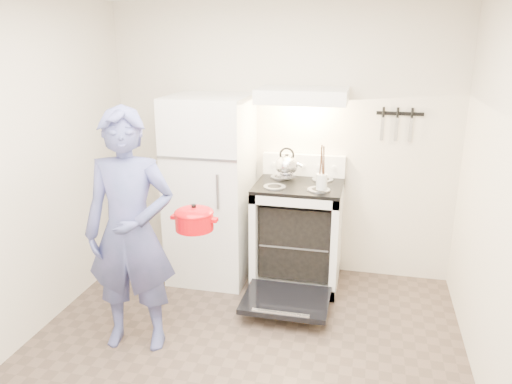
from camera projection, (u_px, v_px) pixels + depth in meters
floor at (230, 378)px, 3.35m from camera, size 3.60×3.60×0.00m
back_wall at (281, 142)px, 4.65m from camera, size 3.20×0.02×2.50m
refrigerator at (211, 189)px, 4.57m from camera, size 0.70×0.70×1.70m
stove_body at (298, 235)px, 4.53m from camera, size 0.76×0.65×0.92m
cooktop at (299, 185)px, 4.39m from camera, size 0.76×0.65×0.03m
backsplash at (304, 165)px, 4.62m from camera, size 0.76×0.07×0.20m
oven_door at (286, 300)px, 4.08m from camera, size 0.70×0.54×0.04m
oven_rack at (298, 237)px, 4.54m from camera, size 0.60×0.52×0.01m
range_hood at (303, 95)px, 4.23m from camera, size 0.76×0.50×0.12m
knife_strip at (400, 114)px, 4.32m from camera, size 0.40×0.02×0.03m
pizza_stone at (306, 237)px, 4.52m from camera, size 0.37×0.37×0.02m
tea_kettle at (287, 164)px, 4.45m from camera, size 0.25×0.20×0.30m
utensil_jar at (322, 182)px, 4.11m from camera, size 0.11×0.11×0.13m
person at (130, 232)px, 3.49m from camera, size 0.70×0.52×1.76m
dutch_oven at (194, 221)px, 3.64m from camera, size 0.35×0.28×0.23m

